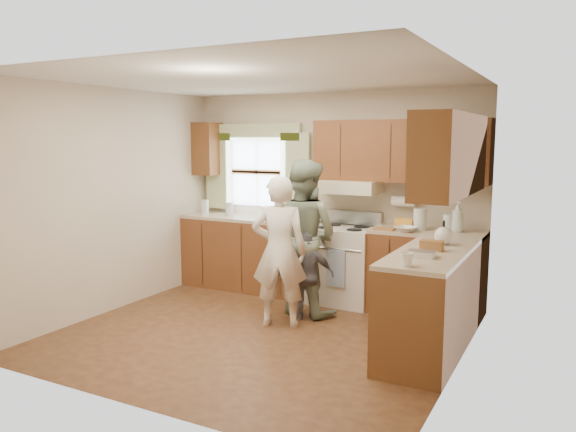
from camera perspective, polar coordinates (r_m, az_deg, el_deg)
The scene contains 6 objects.
room at distance 5.44m, azimuth -2.89°, elevation 0.60°, with size 3.80×3.80×3.80m.
kitchen_fixtures at distance 6.21m, azimuth 7.12°, elevation -2.40°, with size 3.80×2.25×2.15m.
stove at distance 6.72m, azimuth 5.64°, elevation -4.82°, with size 0.76×0.67×1.07m.
woman_left at distance 5.78m, azimuth -0.89°, elevation -3.61°, with size 0.57×0.38×1.57m, color white.
woman_right at distance 6.22m, azimuth 1.57°, elevation -2.14°, with size 0.83×0.65×1.71m, color #294735.
child at distance 6.06m, azimuth 2.02°, elevation -6.08°, with size 0.56×0.23×0.95m, color slate.
Camera 1 is at (2.75, -4.65, 1.94)m, focal length 35.00 mm.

